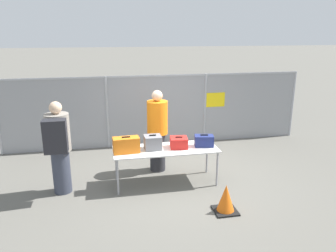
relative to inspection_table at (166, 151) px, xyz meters
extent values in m
plane|color=#605E56|center=(0.24, 0.19, -0.70)|extent=(120.00, 120.00, 0.00)
cylinder|color=#9EA0A5|center=(-1.11, 2.43, 0.26)|extent=(0.07, 0.07, 1.93)
cylinder|color=#9EA0A5|center=(1.59, 2.43, 0.26)|extent=(0.07, 0.07, 1.93)
cylinder|color=#9EA0A5|center=(4.29, 2.43, 0.26)|extent=(0.07, 0.07, 1.93)
cube|color=gray|center=(0.24, 2.43, 0.26)|extent=(8.09, 0.01, 1.93)
cube|color=#9EA0A5|center=(0.24, 2.43, 1.20)|extent=(8.09, 0.04, 0.04)
cube|color=yellow|center=(1.86, 2.42, 0.49)|extent=(0.60, 0.01, 0.40)
cube|color=silver|center=(0.00, 0.00, 0.04)|extent=(2.11, 0.79, 0.02)
cylinder|color=#99999E|center=(-0.99, -0.34, -0.34)|extent=(0.04, 0.04, 0.73)
cylinder|color=#99999E|center=(0.99, -0.34, -0.34)|extent=(0.04, 0.04, 0.73)
cylinder|color=#99999E|center=(-0.99, 0.34, -0.34)|extent=(0.04, 0.04, 0.73)
cylinder|color=#99999E|center=(0.99, 0.34, -0.34)|extent=(0.04, 0.04, 0.73)
cube|color=orange|center=(-0.79, -0.06, 0.20)|extent=(0.53, 0.28, 0.31)
cube|color=black|center=(-0.79, -0.06, 0.37)|extent=(0.16, 0.03, 0.02)
cube|color=slate|center=(-0.26, 0.04, 0.19)|extent=(0.34, 0.32, 0.28)
cube|color=black|center=(-0.26, 0.04, 0.34)|extent=(0.14, 0.03, 0.02)
cube|color=red|center=(0.28, 0.02, 0.16)|extent=(0.39, 0.38, 0.21)
cube|color=black|center=(0.28, 0.02, 0.27)|extent=(0.14, 0.04, 0.02)
cube|color=navy|center=(0.81, 0.00, 0.17)|extent=(0.42, 0.30, 0.23)
cube|color=black|center=(0.81, 0.00, 0.29)|extent=(0.16, 0.05, 0.02)
cylinder|color=#383D4C|center=(-2.05, 0.01, -0.27)|extent=(0.34, 0.34, 0.86)
cylinder|color=gray|center=(-2.05, 0.01, 0.52)|extent=(0.45, 0.45, 0.72)
sphere|color=beige|center=(-2.05, 0.01, 0.99)|extent=(0.23, 0.23, 0.23)
cube|color=#232328|center=(-2.05, -0.34, 0.55)|extent=(0.40, 0.25, 0.60)
cylinder|color=#2D2D33|center=(-0.05, 0.69, -0.27)|extent=(0.34, 0.34, 0.87)
cylinder|color=orange|center=(-0.05, 0.69, 0.53)|extent=(0.45, 0.45, 0.72)
sphere|color=beige|center=(-0.05, 0.69, 1.01)|extent=(0.24, 0.24, 0.24)
cube|color=#B2B2B7|center=(2.19, 5.19, -0.30)|extent=(2.44, 1.20, 0.50)
sphere|color=black|center=(1.76, 4.53, -0.42)|extent=(0.56, 0.56, 0.56)
sphere|color=black|center=(1.76, 5.84, -0.42)|extent=(0.56, 0.56, 0.56)
cylinder|color=#59595B|center=(0.54, 5.19, -0.50)|extent=(0.85, 0.06, 0.06)
cube|color=black|center=(0.81, -1.32, -0.69)|extent=(0.41, 0.41, 0.03)
cone|color=orange|center=(0.81, -1.32, -0.45)|extent=(0.32, 0.32, 0.51)
camera|label=1|loc=(-1.18, -6.12, 2.35)|focal=35.00mm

